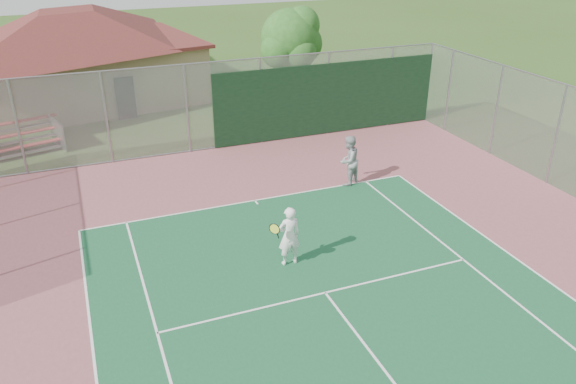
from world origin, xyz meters
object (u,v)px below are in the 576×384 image
at_px(bleachers, 20,137).
at_px(clubhouse, 73,48).
at_px(player_white_front, 289,237).
at_px(tree, 291,40).
at_px(player_grey_back, 349,161).

bearing_deg(bleachers, clubhouse, 52.42).
xyz_separation_m(clubhouse, player_white_front, (4.31, -18.05, -1.87)).
xyz_separation_m(clubhouse, tree, (9.98, -4.04, 0.38)).
bearing_deg(bleachers, player_white_front, -74.93).
bearing_deg(player_white_front, bleachers, -59.91).
bearing_deg(bleachers, tree, -4.80).
xyz_separation_m(bleachers, tree, (12.57, 2.42, 2.51)).
xyz_separation_m(clubhouse, player_grey_back, (8.09, -14.06, -1.84)).
height_order(tree, player_grey_back, tree).
distance_m(bleachers, player_grey_back, 13.12).
xyz_separation_m(bleachers, player_grey_back, (10.68, -7.60, 0.30)).
height_order(tree, player_white_front, tree).
distance_m(bleachers, tree, 13.05).
bearing_deg(clubhouse, tree, -31.27).
relative_size(tree, player_white_front, 2.82).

